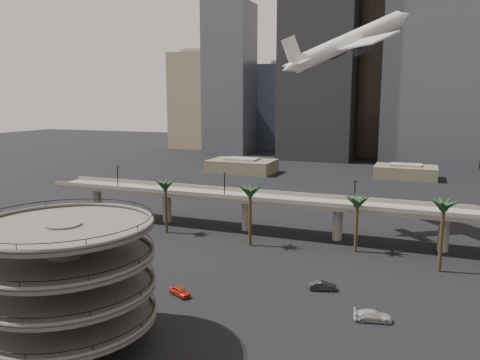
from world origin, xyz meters
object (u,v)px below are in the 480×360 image
at_px(parking_ramp, 66,273).
at_px(car_c, 373,316).
at_px(car_a, 180,291).
at_px(airborne_jet, 348,42).
at_px(car_b, 323,286).
at_px(overpass, 291,204).

height_order(parking_ramp, car_c, parking_ramp).
bearing_deg(car_a, car_c, -59.53).
relative_size(airborne_jet, car_b, 6.58).
xyz_separation_m(car_b, car_c, (8.91, -8.31, 0.04)).
relative_size(overpass, car_b, 28.81).
relative_size(parking_ramp, overpass, 0.17).
relative_size(overpass, airborne_jet, 4.38).
bearing_deg(car_c, overpass, 17.32).
xyz_separation_m(parking_ramp, car_c, (35.63, 21.20, -9.05)).
height_order(overpass, airborne_jet, airborne_jet).
xyz_separation_m(airborne_jet, car_b, (4.11, -43.43, -44.11)).
bearing_deg(airborne_jet, overpass, -164.46).
relative_size(parking_ramp, car_a, 5.22).
bearing_deg(airborne_jet, parking_ramp, -147.10).
height_order(parking_ramp, car_a, parking_ramp).
xyz_separation_m(overpass, car_b, (13.72, -29.48, -6.60)).
relative_size(parking_ramp, airborne_jet, 0.75).
relative_size(airborne_jet, car_a, 6.98).
height_order(parking_ramp, airborne_jet, airborne_jet).
bearing_deg(car_a, car_b, -37.23).
bearing_deg(car_c, car_a, 80.76).
relative_size(parking_ramp, car_b, 4.92).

